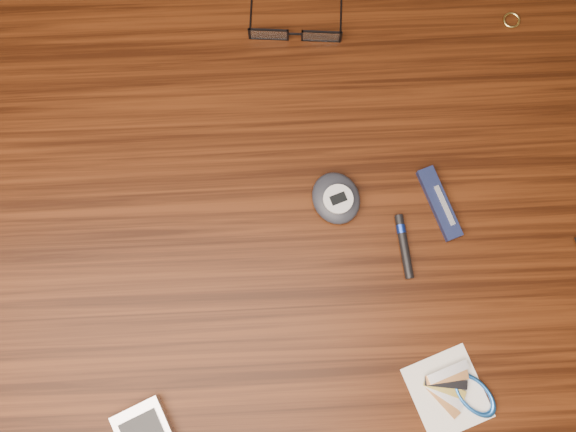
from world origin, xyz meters
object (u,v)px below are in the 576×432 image
at_px(eyeglasses, 295,30).
at_px(notepad_keys, 460,392).
at_px(pocket_knife, 439,204).
at_px(desk, 261,252).
at_px(pedometer, 336,198).

relative_size(eyeglasses, notepad_keys, 1.12).
xyz_separation_m(eyeglasses, pocket_knife, (0.17, -0.24, -0.01)).
height_order(desk, eyeglasses, eyeglasses).
relative_size(desk, pocket_knife, 10.21).
relative_size(notepad_keys, pocket_knife, 1.25).
xyz_separation_m(desk, pedometer, (0.10, 0.05, 0.11)).
distance_m(pedometer, notepad_keys, 0.28).
distance_m(eyeglasses, notepad_keys, 0.50).
height_order(desk, pedometer, pedometer).
height_order(eyeglasses, pocket_knife, eyeglasses).
distance_m(desk, pocket_knife, 0.26).
distance_m(pedometer, pocket_knife, 0.13).
bearing_deg(desk, eyeglasses, 77.68).
bearing_deg(pedometer, notepad_keys, -60.92).
distance_m(desk, notepad_keys, 0.32).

